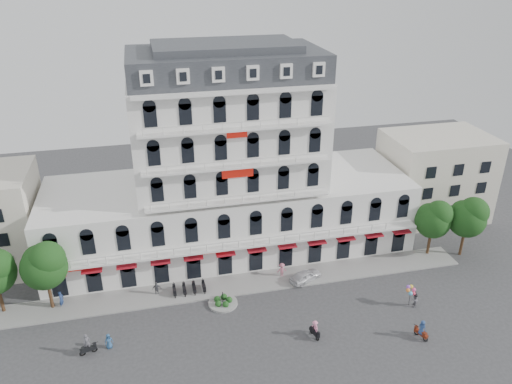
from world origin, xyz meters
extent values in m
plane|color=#38383A|center=(0.00, 0.00, 0.00)|extent=(120.00, 120.00, 0.00)
cube|color=gray|center=(0.00, 9.00, 0.08)|extent=(53.00, 4.00, 0.16)
cube|color=silver|center=(0.00, 18.00, 4.50)|extent=(45.00, 14.00, 9.00)
cube|color=silver|center=(0.00, 18.00, 15.50)|extent=(22.00, 12.00, 13.00)
cube|color=#2D3035|center=(0.00, 18.00, 23.50)|extent=(21.56, 11.76, 3.00)
cube|color=#2D3035|center=(0.00, 18.00, 25.40)|extent=(15.84, 8.64, 0.80)
cube|color=#B31623|center=(0.00, 10.50, 3.50)|extent=(40.50, 1.00, 0.15)
cube|color=red|center=(0.00, 11.88, 13.00)|extent=(3.50, 0.10, 1.40)
cube|color=beige|center=(30.00, 20.00, 6.00)|extent=(14.00, 10.00, 12.00)
cylinder|color=gray|center=(-3.00, 6.00, 0.12)|extent=(3.20, 3.20, 0.24)
cylinder|color=black|center=(-3.00, 6.00, 0.90)|extent=(0.08, 0.08, 1.40)
sphere|color=#174617|center=(-2.30, 6.00, 0.45)|extent=(0.70, 0.70, 0.70)
sphere|color=#174617|center=(-2.78, 6.66, 0.45)|extent=(0.70, 0.70, 0.70)
sphere|color=#174617|center=(-3.56, 6.42, 0.45)|extent=(0.70, 0.70, 0.70)
sphere|color=#174617|center=(-3.57, 5.60, 0.45)|extent=(0.70, 0.70, 0.70)
sphere|color=#174617|center=(-2.80, 5.33, 0.45)|extent=(0.70, 0.70, 0.70)
cylinder|color=#382314|center=(-26.00, 10.00, 1.76)|extent=(0.36, 0.36, 3.52)
cylinder|color=#382314|center=(-21.00, 9.50, 1.87)|extent=(0.36, 0.36, 3.74)
sphere|color=#123813|center=(-21.00, 9.50, 5.27)|extent=(4.76, 4.76, 4.76)
sphere|color=#123813|center=(-20.50, 9.20, 6.38)|extent=(3.74, 3.74, 3.74)
sphere|color=#123813|center=(-21.40, 9.80, 5.95)|extent=(3.40, 3.40, 3.40)
cylinder|color=#382314|center=(24.00, 10.00, 1.72)|extent=(0.36, 0.36, 3.43)
sphere|color=#123813|center=(24.00, 10.00, 4.84)|extent=(4.37, 4.37, 4.37)
sphere|color=#123813|center=(24.50, 9.70, 5.85)|extent=(3.43, 3.43, 3.43)
sphere|color=#123813|center=(23.60, 10.30, 5.46)|extent=(3.12, 3.12, 3.12)
cylinder|color=#382314|center=(28.00, 9.00, 1.83)|extent=(0.36, 0.36, 3.65)
sphere|color=#123813|center=(28.00, 9.00, 5.15)|extent=(4.65, 4.65, 4.65)
sphere|color=#123813|center=(28.50, 8.70, 6.23)|extent=(3.65, 3.65, 3.65)
sphere|color=#123813|center=(27.60, 9.30, 5.81)|extent=(3.32, 3.32, 3.32)
imported|color=silver|center=(7.11, 8.08, 0.68)|extent=(4.32, 3.10, 1.37)
cube|color=black|center=(-16.76, 1.54, 0.55)|extent=(1.54, 0.73, 0.35)
torus|color=black|center=(-16.23, 1.68, 0.28)|extent=(0.61, 0.27, 0.60)
torus|color=black|center=(-17.29, 1.39, 0.28)|extent=(0.61, 0.27, 0.60)
imported|color=#57565D|center=(-16.76, 1.54, 1.37)|extent=(0.77, 0.60, 1.85)
cube|color=maroon|center=(15.29, -3.65, 0.55)|extent=(0.86, 1.53, 0.35)
torus|color=black|center=(15.09, -3.14, 0.28)|extent=(0.33, 0.60, 0.60)
torus|color=black|center=(15.49, -4.17, 0.28)|extent=(0.33, 0.60, 0.60)
imported|color=navy|center=(15.29, -3.65, 1.28)|extent=(0.78, 0.94, 1.66)
cube|color=black|center=(5.03, -1.11, 0.55)|extent=(0.65, 1.54, 0.35)
torus|color=black|center=(5.15, -1.65, 0.28)|extent=(0.24, 0.61, 0.60)
torus|color=black|center=(4.92, -0.57, 0.28)|extent=(0.24, 0.61, 0.60)
imported|color=pink|center=(5.03, -1.11, 1.20)|extent=(0.74, 1.06, 1.50)
imported|color=#2B5483|center=(-14.84, 1.92, 0.81)|extent=(0.90, 0.70, 1.62)
imported|color=#4D4E54|center=(-9.89, 9.27, 0.84)|extent=(1.01, 0.47, 1.69)
imported|color=#BA6278|center=(4.63, 9.50, 0.91)|extent=(1.21, 0.72, 1.83)
imported|color=navy|center=(-20.00, 9.50, 0.97)|extent=(0.68, 0.83, 1.95)
imported|color=slate|center=(17.06, 0.96, 0.94)|extent=(1.12, 1.16, 1.88)
cylinder|color=black|center=(16.66, 1.26, 1.00)|extent=(0.04, 0.04, 2.00)
sphere|color=#E54C99|center=(17.01, 1.26, 2.00)|extent=(0.44, 0.44, 0.44)
sphere|color=yellow|center=(16.83, 1.56, 2.21)|extent=(0.44, 0.44, 0.44)
sphere|color=#994CD8|center=(16.48, 1.56, 2.23)|extent=(0.44, 0.44, 0.44)
sphere|color=orange|center=(16.31, 1.26, 2.04)|extent=(0.44, 0.44, 0.44)
sphere|color=#4CB2E5|center=(16.49, 0.95, 1.81)|extent=(0.44, 0.44, 0.44)
sphere|color=#D8334C|center=(16.84, 0.96, 1.76)|extent=(0.44, 0.44, 0.44)
camera|label=1|loc=(-9.37, -37.40, 34.64)|focal=35.00mm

